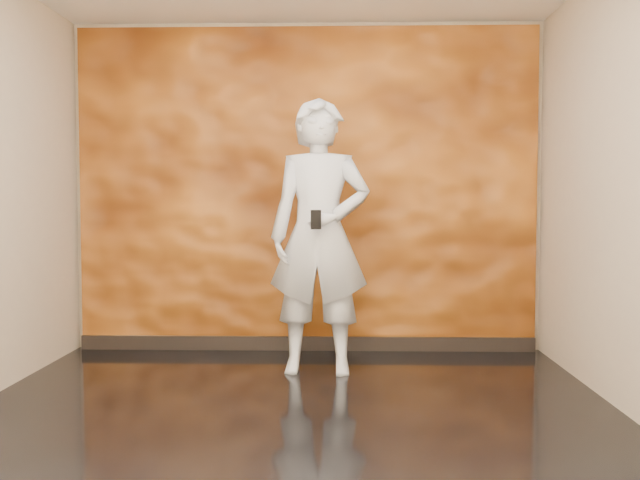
{
  "coord_description": "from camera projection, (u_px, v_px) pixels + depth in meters",
  "views": [
    {
      "loc": [
        0.29,
        -4.14,
        1.27
      ],
      "look_at": [
        0.15,
        0.86,
        1.01
      ],
      "focal_mm": 40.0,
      "sensor_mm": 36.0,
      "label": 1
    }
  ],
  "objects": [
    {
      "name": "room",
      "position": [
        291.0,
        180.0,
        4.13
      ],
      "size": [
        4.02,
        4.02,
        2.81
      ],
      "color": "black",
      "rests_on": "ground"
    },
    {
      "name": "feature_wall",
      "position": [
        307.0,
        190.0,
        6.09
      ],
      "size": [
        3.9,
        0.06,
        2.75
      ],
      "primitive_type": "cube",
      "color": "orange",
      "rests_on": "ground"
    },
    {
      "name": "baseboard",
      "position": [
        307.0,
        343.0,
        6.12
      ],
      "size": [
        3.9,
        0.04,
        0.12
      ],
      "primitive_type": "cube",
      "color": "black",
      "rests_on": "ground"
    },
    {
      "name": "man",
      "position": [
        320.0,
        236.0,
        5.3
      ],
      "size": [
        0.77,
        0.52,
        2.04
      ],
      "primitive_type": "imported",
      "rotation": [
        0.0,
        0.0,
        -0.04
      ],
      "color": "#AAB0BA",
      "rests_on": "ground"
    },
    {
      "name": "phone",
      "position": [
        316.0,
        220.0,
        5.0
      ],
      "size": [
        0.07,
        0.04,
        0.14
      ],
      "primitive_type": "cube",
      "rotation": [
        0.0,
        0.0,
        0.33
      ],
      "color": "black",
      "rests_on": "man"
    }
  ]
}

